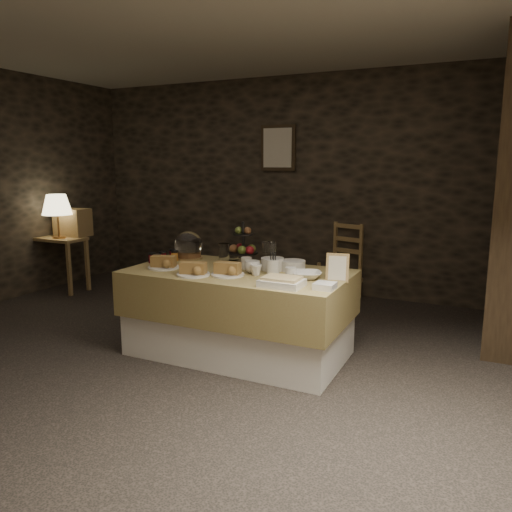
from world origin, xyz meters
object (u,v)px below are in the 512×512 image
at_px(table_lamp, 57,205).
at_px(chair, 341,265).
at_px(buffet_table, 238,306).
at_px(wine_rack, 73,222).
at_px(console_table, 60,248).
at_px(fruit_stand, 243,248).

height_order(table_lamp, chair, table_lamp).
height_order(buffet_table, chair, chair).
xyz_separation_m(buffet_table, wine_rack, (-2.91, 1.09, 0.43)).
xyz_separation_m(console_table, chair, (3.22, 1.19, -0.15)).
bearing_deg(buffet_table, console_table, 162.83).
bearing_deg(console_table, wine_rack, 74.48).
distance_m(buffet_table, wine_rack, 3.13).
bearing_deg(chair, fruit_stand, -84.86).
bearing_deg(table_lamp, console_table, 135.00).
bearing_deg(console_table, buffet_table, -17.17).
xyz_separation_m(buffet_table, fruit_stand, (-0.09, 0.27, 0.44)).
relative_size(buffet_table, chair, 2.62).
xyz_separation_m(table_lamp, wine_rack, (0.00, 0.23, -0.23)).
distance_m(wine_rack, chair, 3.36).
relative_size(console_table, wine_rack, 1.59).
height_order(table_lamp, fruit_stand, table_lamp).
height_order(wine_rack, fruit_stand, fruit_stand).
height_order(wine_rack, chair, wine_rack).
bearing_deg(table_lamp, fruit_stand, -11.97).
bearing_deg(wine_rack, fruit_stand, -16.36).
bearing_deg(fruit_stand, console_table, 167.28).
xyz_separation_m(table_lamp, fruit_stand, (2.82, -0.60, -0.22)).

